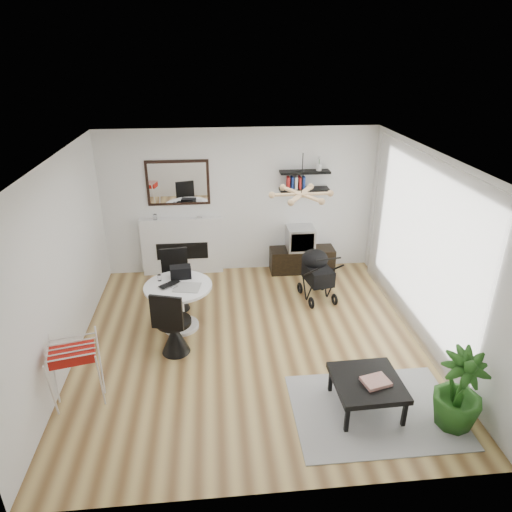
{
  "coord_description": "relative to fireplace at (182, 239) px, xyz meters",
  "views": [
    {
      "loc": [
        -0.48,
        -5.54,
        3.96
      ],
      "look_at": [
        0.1,
        0.4,
        1.21
      ],
      "focal_mm": 32.0,
      "sensor_mm": 36.0,
      "label": 1
    }
  ],
  "objects": [
    {
      "name": "floor",
      "position": [
        1.1,
        -2.42,
        -0.69
      ],
      "size": [
        5.0,
        5.0,
        0.0
      ],
      "primitive_type": "plane",
      "color": "brown",
      "rests_on": "ground"
    },
    {
      "name": "ceiling",
      "position": [
        1.1,
        -2.42,
        2.01
      ],
      "size": [
        5.0,
        5.0,
        0.0
      ],
      "primitive_type": "plane",
      "color": "white",
      "rests_on": "wall_back"
    },
    {
      "name": "wall_back",
      "position": [
        1.1,
        0.08,
        0.66
      ],
      "size": [
        5.0,
        0.0,
        5.0
      ],
      "primitive_type": "plane",
      "rotation": [
        1.57,
        0.0,
        0.0
      ],
      "color": "white",
      "rests_on": "floor"
    },
    {
      "name": "wall_left",
      "position": [
        -1.4,
        -2.42,
        0.66
      ],
      "size": [
        0.0,
        5.0,
        5.0
      ],
      "primitive_type": "plane",
      "rotation": [
        1.57,
        0.0,
        1.57
      ],
      "color": "white",
      "rests_on": "floor"
    },
    {
      "name": "wall_right",
      "position": [
        3.6,
        -2.42,
        0.66
      ],
      "size": [
        0.0,
        5.0,
        5.0
      ],
      "primitive_type": "plane",
      "rotation": [
        1.57,
        0.0,
        -1.57
      ],
      "color": "white",
      "rests_on": "floor"
    },
    {
      "name": "sheer_curtain",
      "position": [
        3.5,
        -2.22,
        0.66
      ],
      "size": [
        0.04,
        3.6,
        2.6
      ],
      "primitive_type": "cube",
      "color": "white",
      "rests_on": "wall_right"
    },
    {
      "name": "fireplace",
      "position": [
        0.0,
        0.0,
        0.0
      ],
      "size": [
        1.5,
        0.17,
        2.16
      ],
      "color": "white",
      "rests_on": "floor"
    },
    {
      "name": "shelf_lower",
      "position": [
        2.27,
        -0.05,
        0.91
      ],
      "size": [
        0.9,
        0.25,
        0.04
      ],
      "primitive_type": "cube",
      "color": "black",
      "rests_on": "wall_back"
    },
    {
      "name": "shelf_upper",
      "position": [
        2.27,
        -0.05,
        1.23
      ],
      "size": [
        0.9,
        0.25,
        0.04
      ],
      "primitive_type": "cube",
      "color": "black",
      "rests_on": "wall_back"
    },
    {
      "name": "pendant_lamp",
      "position": [
        1.8,
        -2.12,
        1.46
      ],
      "size": [
        0.9,
        0.9,
        0.1
      ],
      "primitive_type": null,
      "color": "tan",
      "rests_on": "ceiling"
    },
    {
      "name": "tv_console",
      "position": [
        2.27,
        -0.15,
        -0.46
      ],
      "size": [
        1.22,
        0.43,
        0.46
      ],
      "primitive_type": "cube",
      "color": "black",
      "rests_on": "floor"
    },
    {
      "name": "crt_tv",
      "position": [
        2.22,
        -0.15,
        -0.01
      ],
      "size": [
        0.5,
        0.44,
        0.44
      ],
      "color": "silver",
      "rests_on": "tv_console"
    },
    {
      "name": "dining_table",
      "position": [
        0.04,
        -1.92,
        -0.2
      ],
      "size": [
        1.01,
        1.01,
        0.74
      ],
      "color": "white",
      "rests_on": "floor"
    },
    {
      "name": "laptop",
      "position": [
        -0.05,
        -1.95,
        0.07
      ],
      "size": [
        0.38,
        0.37,
        0.03
      ],
      "primitive_type": "imported",
      "rotation": [
        0.0,
        0.0,
        0.72
      ],
      "color": "black",
      "rests_on": "dining_table"
    },
    {
      "name": "black_bag",
      "position": [
        0.07,
        -1.67,
        0.15
      ],
      "size": [
        0.33,
        0.22,
        0.19
      ],
      "primitive_type": "cube",
      "rotation": [
        0.0,
        0.0,
        0.11
      ],
      "color": "black",
      "rests_on": "dining_table"
    },
    {
      "name": "newspaper",
      "position": [
        0.18,
        -2.01,
        0.06
      ],
      "size": [
        0.43,
        0.37,
        0.01
      ],
      "primitive_type": "cube",
      "rotation": [
        0.0,
        0.0,
        -0.18
      ],
      "color": "beige",
      "rests_on": "dining_table"
    },
    {
      "name": "drinking_glass",
      "position": [
        -0.24,
        -1.74,
        0.1
      ],
      "size": [
        0.06,
        0.06,
        0.1
      ],
      "primitive_type": "cylinder",
      "color": "white",
      "rests_on": "dining_table"
    },
    {
      "name": "chair_far",
      "position": [
        -0.04,
        -1.33,
        -0.37
      ],
      "size": [
        0.48,
        0.5,
        1.0
      ],
      "rotation": [
        0.0,
        0.0,
        0.13
      ],
      "color": "black",
      "rests_on": "floor"
    },
    {
      "name": "chair_near",
      "position": [
        -0.0,
        -2.55,
        -0.36
      ],
      "size": [
        0.52,
        0.54,
        1.02
      ],
      "rotation": [
        0.0,
        0.0,
        2.86
      ],
      "color": "black",
      "rests_on": "floor"
    },
    {
      "name": "drying_rack",
      "position": [
        -1.07,
        -3.47,
        -0.24
      ],
      "size": [
        0.67,
        0.64,
        0.85
      ],
      "rotation": [
        0.0,
        0.0,
        0.22
      ],
      "color": "white",
      "rests_on": "floor"
    },
    {
      "name": "stroller",
      "position": [
        2.32,
        -1.18,
        -0.28
      ],
      "size": [
        0.59,
        0.81,
        0.93
      ],
      "rotation": [
        0.0,
        0.0,
        0.18
      ],
      "color": "black",
      "rests_on": "floor"
    },
    {
      "name": "rug",
      "position": [
        2.43,
        -3.95,
        -0.68
      ],
      "size": [
        1.95,
        1.41,
        0.01
      ],
      "primitive_type": "cube",
      "color": "#989898",
      "rests_on": "floor"
    },
    {
      "name": "coffee_table",
      "position": [
        2.33,
        -3.88,
        -0.32
      ],
      "size": [
        0.8,
        0.8,
        0.4
      ],
      "rotation": [
        0.0,
        0.0,
        0.03
      ],
      "color": "black",
      "rests_on": "rug"
    },
    {
      "name": "magazines",
      "position": [
        2.4,
        -3.94,
        -0.25
      ],
      "size": [
        0.35,
        0.3,
        0.04
      ],
      "primitive_type": "cube",
      "rotation": [
        0.0,
        0.0,
        0.24
      ],
      "color": "#B43C2D",
      "rests_on": "coffee_table"
    },
    {
      "name": "potted_plant",
      "position": [
        3.25,
        -4.23,
        -0.2
      ],
      "size": [
        0.55,
        0.55,
        0.97
      ],
      "primitive_type": "imported",
      "rotation": [
        0.0,
        0.0,
        0.0
      ],
      "color": "#215317",
      "rests_on": "floor"
    }
  ]
}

